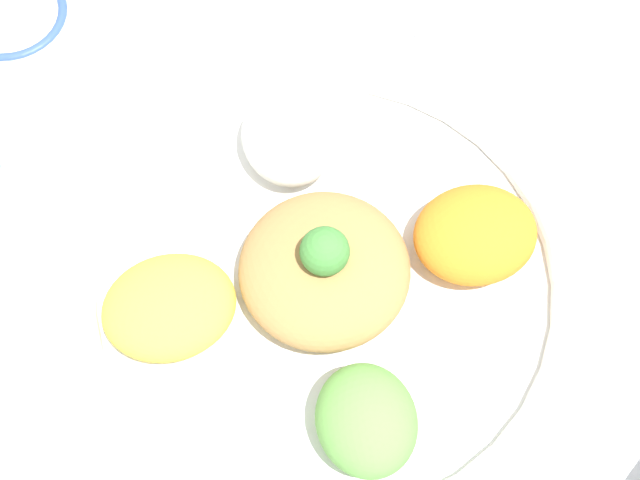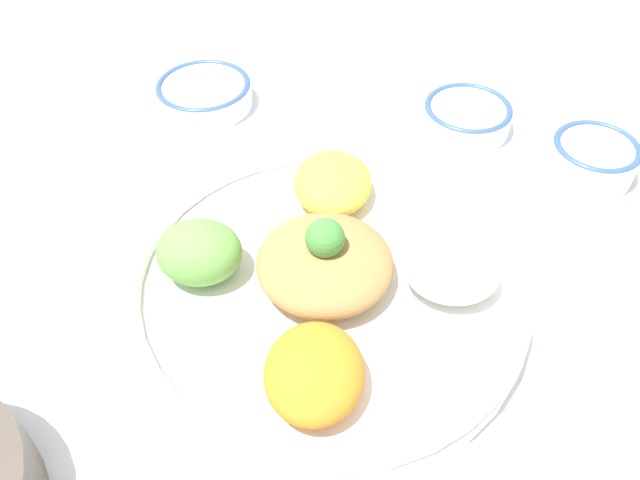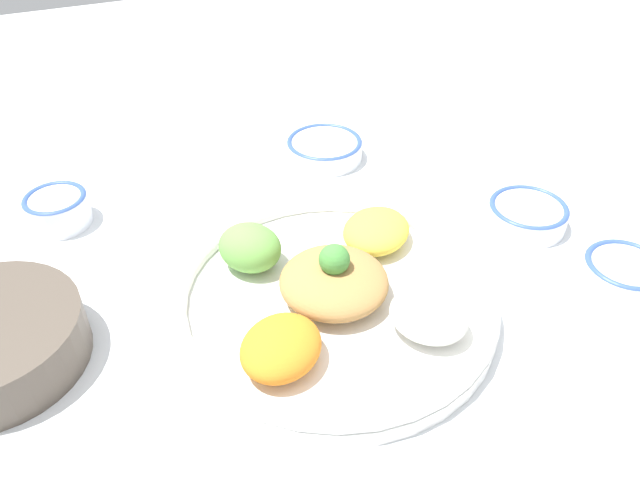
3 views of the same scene
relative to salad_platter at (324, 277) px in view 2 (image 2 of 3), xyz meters
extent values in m
plane|color=white|center=(0.03, 0.01, -0.02)|extent=(2.40, 2.40, 0.00)
cylinder|color=white|center=(0.00, 0.00, -0.01)|extent=(0.36, 0.36, 0.02)
torus|color=white|center=(0.00, 0.00, 0.00)|extent=(0.36, 0.36, 0.02)
ellipsoid|color=white|center=(-0.09, -0.07, 0.02)|extent=(0.11, 0.11, 0.04)
ellipsoid|color=yellow|center=(0.07, -0.09, 0.01)|extent=(0.12, 0.12, 0.04)
ellipsoid|color=#6BAD4C|center=(0.09, 0.07, 0.02)|extent=(0.10, 0.10, 0.05)
ellipsoid|color=orange|center=(-0.07, 0.09, 0.02)|extent=(0.11, 0.12, 0.04)
ellipsoid|color=#AD7F47|center=(0.00, 0.00, 0.02)|extent=(0.12, 0.12, 0.04)
sphere|color=#478E3D|center=(0.00, 0.00, 0.05)|extent=(0.03, 0.03, 0.03)
cylinder|color=white|center=(-0.10, -0.32, 0.00)|extent=(0.09, 0.09, 0.04)
torus|color=#38569E|center=(-0.10, -0.32, 0.01)|extent=(0.09, 0.09, 0.01)
cylinder|color=maroon|center=(-0.10, -0.32, 0.01)|extent=(0.07, 0.07, 0.00)
cylinder|color=white|center=(0.31, -0.12, -0.01)|extent=(0.12, 0.12, 0.03)
torus|color=#38569E|center=(0.31, -0.12, 0.00)|extent=(0.12, 0.12, 0.01)
cylinder|color=#DBB251|center=(0.31, -0.12, 0.00)|extent=(0.09, 0.09, 0.00)
cylinder|color=white|center=(0.05, -0.30, -0.01)|extent=(0.10, 0.10, 0.03)
torus|color=#38569E|center=(0.05, -0.30, 0.00)|extent=(0.10, 0.10, 0.01)
cylinder|color=maroon|center=(0.05, -0.30, 0.00)|extent=(0.08, 0.08, 0.00)
camera|label=1|loc=(0.22, 0.09, 0.59)|focal=50.00mm
camera|label=2|loc=(-0.24, 0.27, 0.42)|focal=35.00mm
camera|label=3|loc=(-0.46, 0.21, 0.47)|focal=35.00mm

